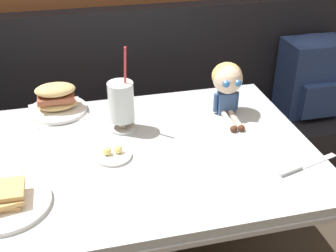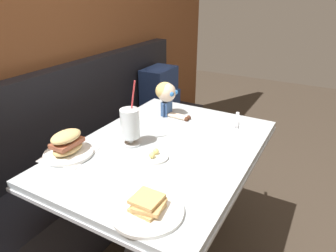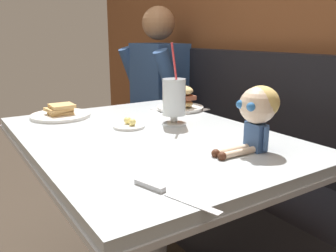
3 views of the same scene
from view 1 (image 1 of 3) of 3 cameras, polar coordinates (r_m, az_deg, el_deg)
name	(u,v)px [view 1 (image 1 of 3)]	position (r m, az deg, el deg)	size (l,w,h in m)	color
booth_bench	(125,151)	(2.17, -5.73, -3.31)	(2.60, 0.48, 1.00)	black
diner_table	(149,196)	(1.54, -2.59, -9.29)	(1.11, 0.81, 0.74)	#B2BCC1
toast_plate	(5,202)	(1.27, -20.79, -9.43)	(0.25, 0.25, 0.06)	white
milkshake_glass	(121,104)	(1.50, -6.22, 2.91)	(0.10, 0.10, 0.32)	silver
sandwich_plate	(57,101)	(1.68, -14.56, 3.22)	(0.23, 0.23, 0.12)	white
butter_saucer	(113,155)	(1.39, -7.31, -3.77)	(0.12, 0.12, 0.04)	white
butter_knife	(298,168)	(1.39, 16.90, -5.33)	(0.23, 0.08, 0.01)	silver
seated_doll	(228,82)	(1.60, 7.91, 5.84)	(0.12, 0.22, 0.20)	#385689
backpack	(313,74)	(2.29, 18.65, 6.59)	(0.30, 0.25, 0.41)	navy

